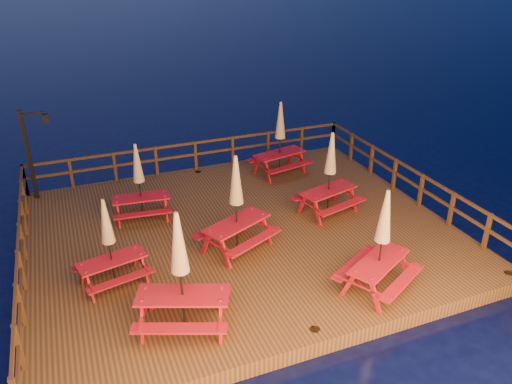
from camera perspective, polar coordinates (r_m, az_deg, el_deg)
ground at (r=14.95m, az=-1.69°, el=-5.67°), size 500.00×500.00×0.00m
deck at (r=14.85m, az=-1.70°, el=-5.01°), size 12.00×10.00×0.40m
deck_piles at (r=15.11m, az=-1.67°, el=-6.64°), size 11.44×9.44×1.40m
railing at (r=15.88m, az=-3.98°, el=1.06°), size 11.80×9.75×1.10m
lamp_post at (r=17.48m, az=-24.20°, el=4.80°), size 0.85×0.18×3.00m
picnic_table_0 at (r=12.00m, az=14.21°, el=-5.31°), size 2.35×2.22×2.65m
picnic_table_1 at (r=13.19m, az=-2.27°, el=-1.17°), size 2.42×2.26×2.76m
picnic_table_2 at (r=15.22m, az=-13.23°, el=1.26°), size 1.84×1.57×2.41m
picnic_table_3 at (r=10.57m, az=-8.62°, el=-8.83°), size 2.44×2.25×2.83m
picnic_table_4 at (r=15.28m, az=8.45°, el=2.26°), size 2.17×1.93×2.63m
picnic_table_5 at (r=12.40m, az=-16.48°, el=-5.43°), size 1.88×1.66×2.33m
picnic_table_6 at (r=17.91m, az=2.77°, el=6.27°), size 2.17×1.92×2.70m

